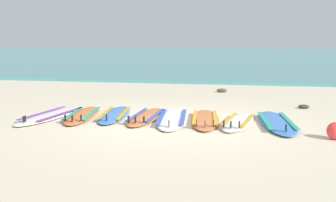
% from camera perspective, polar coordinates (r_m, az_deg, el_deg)
% --- Properties ---
extents(ground_plane, '(80.00, 80.00, 0.00)m').
position_cam_1_polar(ground_plane, '(7.77, 0.59, -3.16)').
color(ground_plane, beige).
extents(sea, '(80.00, 60.00, 0.10)m').
position_cam_1_polar(sea, '(44.64, 9.74, 6.26)').
color(sea, teal).
rests_on(sea, ground).
extents(surfboard_0, '(0.80, 2.40, 0.18)m').
position_cam_1_polar(surfboard_0, '(8.80, -15.49, -1.87)').
color(surfboard_0, silver).
rests_on(surfboard_0, ground).
extents(surfboard_1, '(0.91, 2.21, 0.18)m').
position_cam_1_polar(surfboard_1, '(8.67, -11.56, -1.88)').
color(surfboard_1, orange).
rests_on(surfboard_1, ground).
extents(surfboard_2, '(0.81, 2.16, 0.18)m').
position_cam_1_polar(surfboard_2, '(8.63, -7.26, -1.83)').
color(surfboard_2, '#3875CC').
rests_on(surfboard_2, ground).
extents(surfboard_3, '(0.54, 2.09, 0.18)m').
position_cam_1_polar(surfboard_3, '(8.33, -2.98, -2.13)').
color(surfboard_3, orange).
rests_on(surfboard_3, ground).
extents(surfboard_4, '(0.88, 2.40, 0.18)m').
position_cam_1_polar(surfboard_4, '(8.11, 0.58, -2.41)').
color(surfboard_4, white).
rests_on(surfboard_4, ground).
extents(surfboard_5, '(0.78, 2.20, 0.18)m').
position_cam_1_polar(surfboard_5, '(8.07, 5.06, -2.50)').
color(surfboard_5, orange).
rests_on(surfboard_5, ground).
extents(surfboard_6, '(0.75, 1.99, 0.18)m').
position_cam_1_polar(surfboard_6, '(7.91, 9.58, -2.80)').
color(surfboard_6, white).
rests_on(surfboard_6, ground).
extents(surfboard_7, '(0.85, 2.43, 0.18)m').
position_cam_1_polar(surfboard_7, '(8.01, 14.57, -2.81)').
color(surfboard_7, '#3875CC').
rests_on(surfboard_7, ground).
extents(beach_ball, '(0.28, 0.28, 0.28)m').
position_cam_1_polar(beach_ball, '(7.05, 21.87, -3.80)').
color(beach_ball, red).
rests_on(beach_ball, ground).
extents(seaweed_clump_near_shoreline, '(0.31, 0.25, 0.11)m').
position_cam_1_polar(seaweed_clump_near_shoreline, '(12.62, 7.35, 1.45)').
color(seaweed_clump_near_shoreline, '#4C4228').
rests_on(seaweed_clump_near_shoreline, ground).
extents(seaweed_clump_mid_sand, '(0.25, 0.20, 0.09)m').
position_cam_1_polar(seaweed_clump_mid_sand, '(10.02, 18.02, -0.72)').
color(seaweed_clump_mid_sand, '#2D381E').
rests_on(seaweed_clump_mid_sand, ground).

